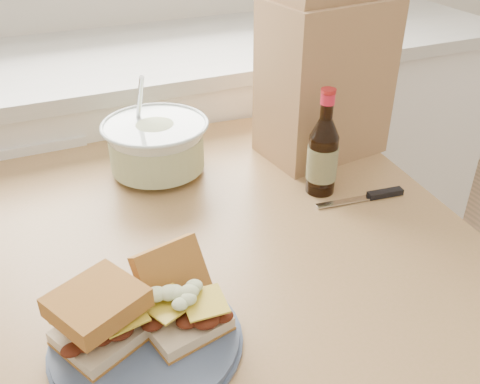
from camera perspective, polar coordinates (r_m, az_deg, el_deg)
name	(u,v)px	position (r m, az deg, el deg)	size (l,w,h in m)	color
cabinet_run	(151,183)	(1.87, -9.47, 0.91)	(2.50, 0.64, 0.94)	white
dining_table	(215,276)	(1.12, -2.72, -8.95)	(1.05, 1.05, 0.81)	#AD7D51
plate	(146,339)	(0.83, -9.97, -15.23)	(0.28, 0.28, 0.02)	#44536F
sandwich_left	(100,317)	(0.80, -14.76, -12.72)	(0.15, 0.15, 0.09)	beige
sandwich_right	(180,299)	(0.82, -6.47, -11.28)	(0.13, 0.18, 0.10)	beige
coleslaw_bowl	(157,148)	(1.22, -8.87, 4.63)	(0.24, 0.24, 0.24)	silver
beer_bottle	(323,155)	(1.13, 8.82, 3.94)	(0.06, 0.06, 0.23)	black
knife	(375,195)	(1.17, 14.17, -0.36)	(0.20, 0.04, 0.01)	silver
paper_bag	(325,79)	(1.28, 9.02, 11.78)	(0.28, 0.18, 0.36)	#AC7B53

